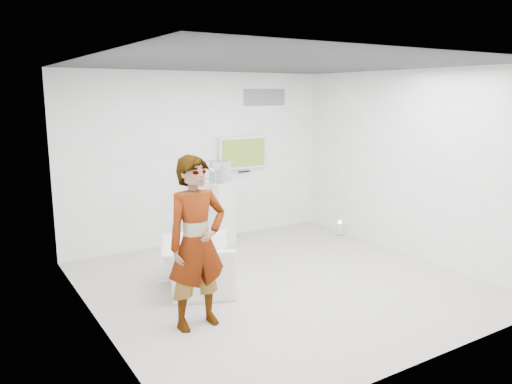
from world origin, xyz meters
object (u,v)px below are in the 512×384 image
at_px(person, 197,243).
at_px(armchair, 197,266).
at_px(tv, 243,153).
at_px(pedestal, 217,213).
at_px(floor_uplight, 340,229).

distance_m(person, armchair, 1.24).
xyz_separation_m(tv, pedestal, (-0.75, -0.36, -0.99)).
relative_size(person, armchair, 1.86).
height_order(tv, floor_uplight, tv).
relative_size(person, floor_uplight, 6.41).
bearing_deg(armchair, tv, -21.98).
xyz_separation_m(person, pedestal, (1.64, 2.67, -0.42)).
xyz_separation_m(tv, person, (-2.39, -3.03, -0.57)).
bearing_deg(pedestal, tv, 25.75).
bearing_deg(person, tv, 48.61).
distance_m(armchair, pedestal, 2.09).
xyz_separation_m(person, armchair, (0.44, 0.96, -0.64)).
bearing_deg(tv, floor_uplight, -40.74).
xyz_separation_m(tv, floor_uplight, (1.37, -1.18, -1.40)).
relative_size(armchair, floor_uplight, 3.44).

